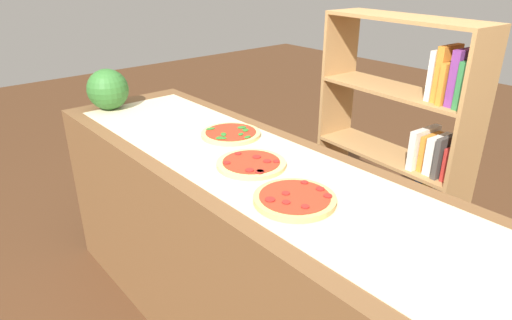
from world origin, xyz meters
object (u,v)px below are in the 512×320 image
(pizza_pepperoni_2, at_px, (295,199))
(bookshelf, at_px, (408,166))
(pizza_spinach_0, at_px, (231,134))
(pizza_pepperoni_1, at_px, (251,164))
(watermelon, at_px, (108,89))

(pizza_pepperoni_2, distance_m, bookshelf, 1.06)
(pizza_spinach_0, bearing_deg, pizza_pepperoni_2, -18.81)
(pizza_spinach_0, distance_m, pizza_pepperoni_2, 0.68)
(bookshelf, bearing_deg, pizza_pepperoni_2, -80.66)
(pizza_pepperoni_1, relative_size, watermelon, 1.25)
(pizza_spinach_0, bearing_deg, watermelon, -161.73)
(pizza_pepperoni_2, bearing_deg, pizza_spinach_0, 161.19)
(pizza_pepperoni_1, relative_size, bookshelf, 0.19)
(pizza_spinach_0, relative_size, pizza_pepperoni_2, 0.98)
(pizza_pepperoni_2, bearing_deg, pizza_pepperoni_1, 166.78)
(pizza_pepperoni_1, bearing_deg, watermelon, -174.19)
(pizza_pepperoni_1, distance_m, pizza_pepperoni_2, 0.33)
(pizza_spinach_0, xyz_separation_m, pizza_pepperoni_2, (0.64, -0.22, 0.00))
(pizza_spinach_0, height_order, bookshelf, bookshelf)
(pizza_pepperoni_1, height_order, bookshelf, bookshelf)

